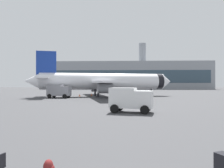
{
  "coord_description": "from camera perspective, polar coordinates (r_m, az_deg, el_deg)",
  "views": [
    {
      "loc": [
        -0.39,
        -2.48,
        2.97
      ],
      "look_at": [
        -1.71,
        28.54,
        3.0
      ],
      "focal_mm": 33.39,
      "sensor_mm": 36.0,
      "label": 1
    }
  ],
  "objects": [
    {
      "name": "airplane_at_gate",
      "position": [
        50.16,
        -2.26,
        0.73
      ],
      "size": [
        35.26,
        32.13,
        10.5
      ],
      "color": "white",
      "rests_on": "ground"
    },
    {
      "name": "service_truck",
      "position": [
        46.24,
        -14.37,
        -1.75
      ],
      "size": [
        5.01,
        2.97,
        2.9
      ],
      "color": "gray",
      "rests_on": "ground"
    },
    {
      "name": "cargo_van",
      "position": [
        21.99,
        5.12,
        -4.02
      ],
      "size": [
        4.75,
        3.22,
        2.6
      ],
      "color": "white",
      "rests_on": "ground"
    },
    {
      "name": "safety_cone_near",
      "position": [
        53.36,
        5.3,
        -2.82
      ],
      "size": [
        0.44,
        0.44,
        0.8
      ],
      "color": "#F2590C",
      "rests_on": "ground"
    },
    {
      "name": "safety_cone_mid",
      "position": [
        51.81,
        -8.91,
        -3.02
      ],
      "size": [
        0.44,
        0.44,
        0.6
      ],
      "color": "#F2590C",
      "rests_on": "ground"
    },
    {
      "name": "safety_cone_far",
      "position": [
        54.86,
        -5.6,
        -2.82
      ],
      "size": [
        0.44,
        0.44,
        0.67
      ],
      "color": "#F2590C",
      "rests_on": "ground"
    },
    {
      "name": "traveller_backpack",
      "position": [
        7.68,
        -16.93,
        -20.92
      ],
      "size": [
        0.36,
        0.4,
        0.48
      ],
      "color": "maroon",
      "rests_on": "ground"
    },
    {
      "name": "terminal_building",
      "position": [
        131.15,
        4.69,
        2.31
      ],
      "size": [
        97.61,
        19.82,
        28.57
      ],
      "color": "gray",
      "rests_on": "ground"
    }
  ]
}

